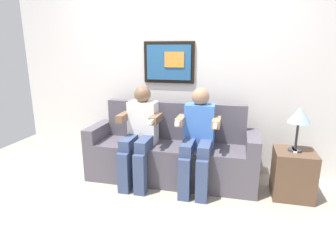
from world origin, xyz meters
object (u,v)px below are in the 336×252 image
(person_on_right, at_px, (198,136))
(spare_remote_on_table, at_px, (294,150))
(side_table_right, at_px, (293,174))
(couch, at_px, (172,154))
(table_lamp, at_px, (299,117))
(person_on_left, at_px, (140,132))

(person_on_right, bearing_deg, spare_remote_on_table, 3.41)
(person_on_right, bearing_deg, side_table_right, 3.52)
(couch, distance_m, person_on_right, 0.47)
(couch, distance_m, table_lamp, 1.43)
(person_on_right, bearing_deg, table_lamp, 4.16)
(table_lamp, height_order, spare_remote_on_table, table_lamp)
(person_on_left, relative_size, person_on_right, 1.00)
(spare_remote_on_table, bearing_deg, couch, 175.25)
(table_lamp, bearing_deg, couch, 175.88)
(couch, height_order, spare_remote_on_table, couch)
(couch, height_order, person_on_right, person_on_right)
(couch, relative_size, table_lamp, 4.25)
(person_on_left, bearing_deg, side_table_right, 2.11)
(person_on_left, xyz_separation_m, spare_remote_on_table, (1.64, 0.06, -0.10))
(spare_remote_on_table, bearing_deg, side_table_right, 11.02)
(person_on_left, distance_m, table_lamp, 1.67)
(side_table_right, xyz_separation_m, table_lamp, (-0.01, 0.01, 0.61))
(couch, xyz_separation_m, spare_remote_on_table, (1.31, -0.11, 0.20))
(table_lamp, bearing_deg, person_on_left, -177.51)
(person_on_right, xyz_separation_m, table_lamp, (0.99, 0.07, 0.25))
(person_on_left, bearing_deg, person_on_right, -0.04)
(person_on_right, height_order, side_table_right, person_on_right)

